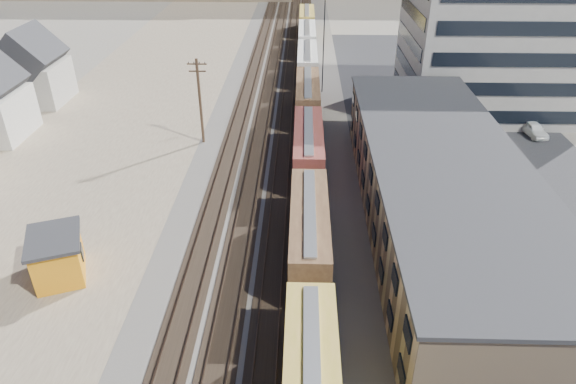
{
  "coord_description": "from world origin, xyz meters",
  "views": [
    {
      "loc": [
        3.09,
        -13.03,
        25.77
      ],
      "look_at": [
        1.97,
        25.59,
        3.0
      ],
      "focal_mm": 32.0,
      "sensor_mm": 36.0,
      "label": 1
    }
  ],
  "objects_px": {
    "freight_train": "(308,118)",
    "maintenance_shed": "(58,256)",
    "parked_car_blue": "(472,98)",
    "utility_pole_north": "(200,100)"
  },
  "relations": [
    {
      "from": "parked_car_blue",
      "to": "utility_pole_north",
      "type": "bearing_deg",
      "value": 145.84
    },
    {
      "from": "freight_train",
      "to": "parked_car_blue",
      "type": "distance_m",
      "value": 26.47
    },
    {
      "from": "freight_train",
      "to": "maintenance_shed",
      "type": "bearing_deg",
      "value": -126.71
    },
    {
      "from": "utility_pole_north",
      "to": "parked_car_blue",
      "type": "relative_size",
      "value": 1.94
    },
    {
      "from": "freight_train",
      "to": "maintenance_shed",
      "type": "relative_size",
      "value": 19.96
    },
    {
      "from": "utility_pole_north",
      "to": "maintenance_shed",
      "type": "bearing_deg",
      "value": -105.49
    },
    {
      "from": "maintenance_shed",
      "to": "parked_car_blue",
      "type": "bearing_deg",
      "value": 42.45
    },
    {
      "from": "freight_train",
      "to": "parked_car_blue",
      "type": "xyz_separation_m",
      "value": [
        23.02,
        12.91,
        -2.08
      ]
    },
    {
      "from": "utility_pole_north",
      "to": "parked_car_blue",
      "type": "xyz_separation_m",
      "value": [
        35.32,
        13.99,
        -4.58
      ]
    },
    {
      "from": "parked_car_blue",
      "to": "maintenance_shed",
      "type": "bearing_deg",
      "value": 166.69
    }
  ]
}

